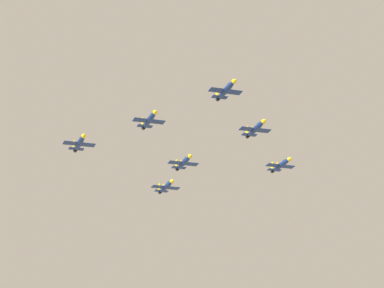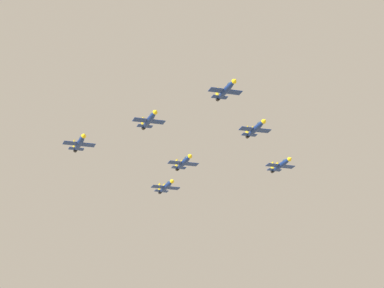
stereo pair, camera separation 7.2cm
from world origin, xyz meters
The scene contains 7 objects.
jet_lead centered at (-11.42, 21.90, 157.66)m, with size 15.55×9.94×3.32m.
jet_left_wingman centered at (12.26, 10.72, 154.85)m, with size 15.98×10.18×3.40m.
jet_right_wingman centered at (3.43, 43.47, 153.81)m, with size 15.61×9.96×3.33m.
jet_left_outer centered at (35.94, -0.46, 150.86)m, with size 15.62×10.02×3.34m.
jet_right_outer centered at (18.28, 65.04, 151.34)m, with size 16.25×10.37×3.46m.
jet_slot_rear centered at (27.11, 32.29, 148.38)m, with size 15.85×10.12×3.38m.
jet_trailing centered at (46.37, 37.48, 145.90)m, with size 15.65×10.05×3.35m.
Camera 2 is at (-243.02, 43.17, 60.67)m, focal length 83.13 mm.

